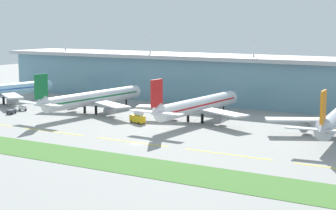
# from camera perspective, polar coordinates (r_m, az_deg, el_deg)

# --- Properties ---
(ground_plane) EXTENTS (600.00, 600.00, 0.00)m
(ground_plane) POSITION_cam_1_polar(r_m,az_deg,el_deg) (180.78, -3.10, -3.91)
(ground_plane) COLOR gray
(terminal_building) EXTENTS (288.00, 34.00, 31.71)m
(terminal_building) POSITION_cam_1_polar(r_m,az_deg,el_deg) (266.97, 9.02, 2.45)
(terminal_building) COLOR #6693A8
(terminal_building) RESTS_ON ground
(airliner_nearest) EXTENTS (47.89, 61.02, 18.90)m
(airliner_nearest) POSITION_cam_1_polar(r_m,az_deg,el_deg) (281.01, -16.36, 1.45)
(airliner_nearest) COLOR #9ED1EA
(airliner_nearest) RESTS_ON ground
(airliner_near_middle) EXTENTS (48.70, 66.95, 18.90)m
(airliner_near_middle) POSITION_cam_1_polar(r_m,az_deg,el_deg) (241.92, -7.61, 0.67)
(airliner_near_middle) COLOR silver
(airliner_near_middle) RESTS_ON ground
(airliner_center) EXTENTS (48.76, 64.59, 18.90)m
(airliner_center) POSITION_cam_1_polar(r_m,az_deg,el_deg) (218.98, 2.95, -0.06)
(airliner_center) COLOR white
(airliner_center) RESTS_ON ground
(taxiway_stripe_mid_west) EXTENTS (28.00, 0.70, 0.04)m
(taxiway_stripe_mid_west) POSITION_cam_1_polar(r_m,az_deg,el_deg) (204.28, -11.56, -2.65)
(taxiway_stripe_mid_west) COLOR yellow
(taxiway_stripe_mid_west) RESTS_ON ground
(taxiway_stripe_centre) EXTENTS (28.00, 0.70, 0.04)m
(taxiway_stripe_centre) POSITION_cam_1_polar(r_m,az_deg,el_deg) (183.36, -3.68, -3.73)
(taxiway_stripe_centre) COLOR yellow
(taxiway_stripe_centre) RESTS_ON ground
(taxiway_stripe_mid_east) EXTENTS (28.00, 0.70, 0.04)m
(taxiway_stripe_mid_east) POSITION_cam_1_polar(r_m,az_deg,el_deg) (166.80, 6.01, -4.97)
(taxiway_stripe_mid_east) COLOR yellow
(taxiway_stripe_mid_east) RESTS_ON ground
(grass_verge) EXTENTS (300.00, 18.00, 0.10)m
(grass_verge) POSITION_cam_1_polar(r_m,az_deg,el_deg) (162.33, -7.78, -5.36)
(grass_verge) COLOR #477A33
(grass_verge) RESTS_ON ground
(fuel_truck) EXTENTS (7.65, 4.99, 4.95)m
(fuel_truck) POSITION_cam_1_polar(r_m,az_deg,el_deg) (216.95, -3.07, -1.26)
(fuel_truck) COLOR gold
(fuel_truck) RESTS_ON ground
(pushback_tug) EXTENTS (3.59, 4.91, 1.85)m
(pushback_tug) POSITION_cam_1_polar(r_m,az_deg,el_deg) (247.94, -15.51, -0.63)
(pushback_tug) COLOR #333842
(pushback_tug) RESTS_ON ground
(baggage_cart) EXTENTS (3.84, 3.80, 2.48)m
(baggage_cart) POSITION_cam_1_polar(r_m,az_deg,el_deg) (255.82, -14.43, -0.29)
(baggage_cart) COLOR silver
(baggage_cart) RESTS_ON ground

